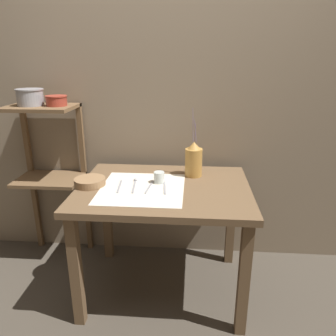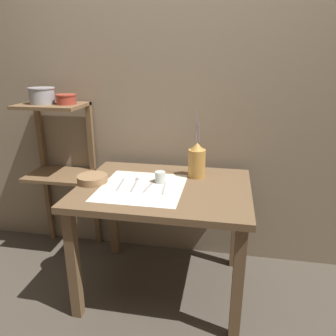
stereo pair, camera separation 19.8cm
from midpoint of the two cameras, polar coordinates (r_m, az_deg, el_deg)
name	(u,v)px [view 1 (the left image)]	position (r m, az deg, el deg)	size (l,w,h in m)	color
ground_plane	(164,287)	(2.41, -3.18, -20.04)	(12.00, 12.00, 0.00)	#473F35
stone_wall_back	(170,102)	(2.41, -2.05, 11.40)	(7.00, 0.06, 2.40)	gray
wooden_table	(164,202)	(2.07, -3.51, -5.96)	(1.06, 0.82, 0.75)	brown
wooden_shelf_unit	(49,156)	(2.58, -22.07, 1.95)	(0.46, 0.33, 1.19)	brown
linen_cloth	(142,188)	(2.00, -7.37, -3.59)	(0.51, 0.53, 0.00)	beige
pitcher_with_flowers	(194,160)	(2.16, 1.88, 1.31)	(0.11, 0.11, 0.45)	#B7843D
wooden_bowl	(90,182)	(2.11, -16.09, -2.38)	(0.19, 0.19, 0.05)	#8E6B47
glass_tumbler_near	(159,177)	(2.06, -4.31, -1.69)	(0.07, 0.07, 0.07)	silver
fork_outer	(119,186)	(2.04, -11.21, -3.21)	(0.03, 0.20, 0.00)	#939399
spoon_inner	(135,183)	(2.08, -8.51, -2.62)	(0.03, 0.21, 0.02)	#939399
knife_center	(149,187)	(2.01, -6.11, -3.33)	(0.03, 0.20, 0.00)	#939399
fork_inner	(165,188)	(1.99, -3.42, -3.49)	(0.03, 0.20, 0.00)	#939399
metal_pot_large	(30,97)	(2.49, -25.08, 11.18)	(0.18, 0.18, 0.11)	#939399
metal_pot_small	(56,100)	(2.41, -21.18, 10.94)	(0.15, 0.15, 0.07)	#9E3828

